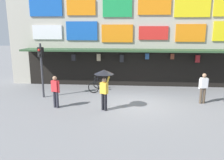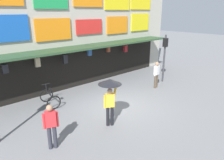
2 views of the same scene
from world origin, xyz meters
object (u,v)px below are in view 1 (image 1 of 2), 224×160
object	(u,v)px
pedestrian_with_umbrella	(104,78)
bicycle_parked	(96,85)
traffic_light_near	(41,62)
pedestrian_in_yellow	(55,90)
pedestrian_in_purple	(203,87)

from	to	relation	value
pedestrian_with_umbrella	bicycle_parked	bearing A→B (deg)	105.02
traffic_light_near	pedestrian_in_yellow	xyz separation A→B (m)	(1.34, -1.71, -1.19)
bicycle_parked	pedestrian_with_umbrella	distance (m)	3.90
pedestrian_with_umbrella	pedestrian_in_purple	bearing A→B (deg)	15.74
pedestrian_in_yellow	pedestrian_with_umbrella	size ratio (longest dim) A/B	0.81
bicycle_parked	pedestrian_with_umbrella	world-z (taller)	pedestrian_with_umbrella
traffic_light_near	pedestrian_in_yellow	world-z (taller)	traffic_light_near
pedestrian_in_purple	pedestrian_with_umbrella	size ratio (longest dim) A/B	0.81
pedestrian_in_yellow	pedestrian_with_umbrella	distance (m)	2.64
bicycle_parked	pedestrian_with_umbrella	xyz separation A→B (m)	(0.96, -3.56, 1.25)
bicycle_parked	pedestrian_in_purple	distance (m)	6.57
pedestrian_in_purple	pedestrian_with_umbrella	xyz separation A→B (m)	(-5.24, -1.48, 0.69)
pedestrian_in_purple	pedestrian_in_yellow	bearing A→B (deg)	-170.65
bicycle_parked	pedestrian_with_umbrella	bearing A→B (deg)	-74.98
traffic_light_near	pedestrian_in_yellow	bearing A→B (deg)	-51.95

